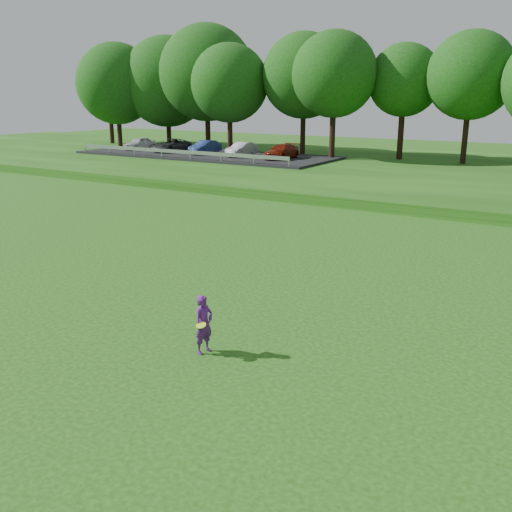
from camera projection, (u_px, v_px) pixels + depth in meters
The scene contains 6 objects.
ground at pixel (192, 363), 13.19m from camera, with size 140.00×140.00×0.00m, color #1A480D.
berm at pixel (482, 177), 40.97m from camera, with size 130.00×30.00×0.60m, color #1A480D.
walking_path at pixel (429, 214), 29.57m from camera, with size 130.00×1.60×0.04m, color gray.
treeline at pixel (505, 65), 42.12m from camera, with size 104.00×7.00×15.00m, color #133F0E, non-canonical shape.
parking_lot at pixel (204, 151), 51.89m from camera, with size 24.00×9.00×1.38m.
woman at pixel (204, 324), 13.55m from camera, with size 0.43×0.64×1.45m.
Camera 1 is at (7.56, -9.45, 5.99)m, focal length 40.00 mm.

